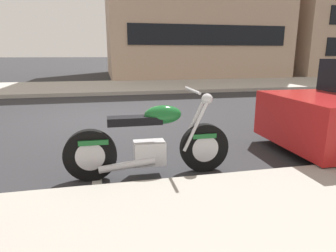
{
  "coord_description": "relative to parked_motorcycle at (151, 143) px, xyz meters",
  "views": [
    {
      "loc": [
        0.14,
        -7.33,
        1.56
      ],
      "look_at": [
        0.96,
        -3.59,
        0.62
      ],
      "focal_mm": 31.51,
      "sensor_mm": 36.0,
      "label": 1
    }
  ],
  "objects": [
    {
      "name": "parking_stall_stripe",
      "position": [
        -0.7,
        0.24,
        -0.43
      ],
      "size": [
        0.12,
        2.2,
        0.01
      ],
      "primitive_type": "cube",
      "color": "silver",
      "rests_on": "ground"
    },
    {
      "name": "ground_plane",
      "position": [
        -0.7,
        3.73,
        -0.44
      ],
      "size": [
        260.0,
        260.0,
        0.0
      ],
      "primitive_type": "plane",
      "color": "#28282B"
    },
    {
      "name": "sidewalk_far_curb",
      "position": [
        11.3,
        10.32,
        -0.37
      ],
      "size": [
        120.0,
        5.0,
        0.14
      ],
      "primitive_type": "cube",
      "color": "#ADA89E",
      "rests_on": "ground"
    },
    {
      "name": "parked_motorcycle",
      "position": [
        0.0,
        0.0,
        0.0
      ],
      "size": [
        2.15,
        0.62,
        1.13
      ],
      "rotation": [
        0.0,
        0.0,
        -0.01
      ],
      "color": "black",
      "rests_on": "ground"
    }
  ]
}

